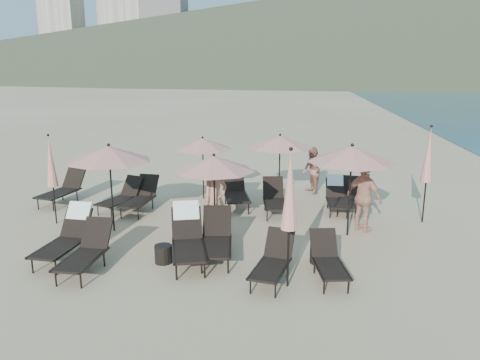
# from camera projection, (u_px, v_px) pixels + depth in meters

# --- Properties ---
(ground) EXTENTS (800.00, 800.00, 0.00)m
(ground) POSITION_uv_depth(u_px,v_px,m) (238.00, 268.00, 10.13)
(ground) COLOR #D6BA8C
(ground) RESTS_ON ground
(volcanic_headland) EXTENTS (690.00, 690.00, 55.00)m
(volcanic_headland) POSITION_uv_depth(u_px,v_px,m) (414.00, 29.00, 287.32)
(volcanic_headland) COLOR brown
(volcanic_headland) RESTS_ON ground
(hotel_skyline) EXTENTS (109.00, 82.00, 55.00)m
(hotel_skyline) POSITION_uv_depth(u_px,v_px,m) (138.00, 31.00, 276.81)
(hotel_skyline) COLOR beige
(hotel_skyline) RESTS_ON ground
(lounger_0) EXTENTS (0.79, 1.85, 1.12)m
(lounger_0) POSITION_uv_depth(u_px,v_px,m) (67.00, 235.00, 10.57)
(lounger_0) COLOR black
(lounger_0) RESTS_ON ground
(lounger_1) EXTENTS (0.70, 1.71, 0.97)m
(lounger_1) POSITION_uv_depth(u_px,v_px,m) (86.00, 251.00, 9.89)
(lounger_1) COLOR black
(lounger_1) RESTS_ON ground
(lounger_2) EXTENTS (1.17, 2.01, 1.18)m
(lounger_2) POSITION_uv_depth(u_px,v_px,m) (188.00, 236.00, 10.40)
(lounger_2) COLOR black
(lounger_2) RESTS_ON ground
(lounger_3) EXTENTS (0.89, 1.84, 1.02)m
(lounger_3) POSITION_uv_depth(u_px,v_px,m) (216.00, 238.00, 10.55)
(lounger_3) COLOR black
(lounger_3) RESTS_ON ground
(lounger_4) EXTENTS (0.91, 1.66, 0.90)m
(lounger_4) POSITION_uv_depth(u_px,v_px,m) (273.00, 260.00, 9.47)
(lounger_4) COLOR black
(lounger_4) RESTS_ON ground
(lounger_5) EXTENTS (0.81, 1.57, 0.86)m
(lounger_5) POSITION_uv_depth(u_px,v_px,m) (328.00, 260.00, 9.56)
(lounger_5) COLOR black
(lounger_5) RESTS_ON ground
(lounger_6) EXTENTS (1.03, 1.90, 1.04)m
(lounger_6) POSITION_uv_depth(u_px,v_px,m) (63.00, 188.00, 14.82)
(lounger_6) COLOR black
(lounger_6) RESTS_ON ground
(lounger_7) EXTENTS (1.11, 1.72, 0.93)m
(lounger_7) POSITION_uv_depth(u_px,v_px,m) (121.00, 196.00, 14.11)
(lounger_7) COLOR black
(lounger_7) RESTS_ON ground
(lounger_8) EXTENTS (1.12, 1.94, 1.05)m
(lounger_8) POSITION_uv_depth(u_px,v_px,m) (235.00, 191.00, 14.44)
(lounger_8) COLOR black
(lounger_8) RESTS_ON ground
(lounger_9) EXTENTS (0.84, 1.73, 0.96)m
(lounger_9) POSITION_uv_depth(u_px,v_px,m) (274.00, 198.00, 13.81)
(lounger_9) COLOR black
(lounger_9) RESTS_ON ground
(lounger_10) EXTENTS (0.61, 1.58, 0.98)m
(lounger_10) POSITION_uv_depth(u_px,v_px,m) (336.00, 195.00, 14.07)
(lounger_10) COLOR black
(lounger_10) RESTS_ON ground
(lounger_11) EXTENTS (0.93, 1.71, 0.93)m
(lounger_11) POSITION_uv_depth(u_px,v_px,m) (350.00, 196.00, 14.06)
(lounger_11) COLOR black
(lounger_11) RESTS_ON ground
(lounger_12) EXTENTS (0.80, 1.75, 0.98)m
(lounger_12) POSITION_uv_depth(u_px,v_px,m) (141.00, 196.00, 14.01)
(lounger_12) COLOR black
(lounger_12) RESTS_ON ground
(umbrella_open_0) EXTENTS (2.18, 2.18, 2.35)m
(umbrella_open_0) POSITION_uv_depth(u_px,v_px,m) (109.00, 154.00, 11.93)
(umbrella_open_0) COLOR black
(umbrella_open_0) RESTS_ON ground
(umbrella_open_1) EXTENTS (2.03, 2.03, 2.19)m
(umbrella_open_1) POSITION_uv_depth(u_px,v_px,m) (214.00, 164.00, 11.44)
(umbrella_open_1) COLOR black
(umbrella_open_1) RESTS_ON ground
(umbrella_open_2) EXTENTS (2.23, 2.23, 2.40)m
(umbrella_open_2) POSITION_uv_depth(u_px,v_px,m) (352.00, 154.00, 11.58)
(umbrella_open_2) COLOR black
(umbrella_open_2) RESTS_ON ground
(umbrella_open_3) EXTENTS (1.92, 1.92, 2.07)m
(umbrella_open_3) POSITION_uv_depth(u_px,v_px,m) (203.00, 144.00, 15.01)
(umbrella_open_3) COLOR black
(umbrella_open_3) RESTS_ON ground
(umbrella_open_4) EXTENTS (2.06, 2.06, 2.22)m
(umbrella_open_4) POSITION_uv_depth(u_px,v_px,m) (280.00, 142.00, 14.54)
(umbrella_open_4) COLOR black
(umbrella_open_4) RESTS_ON ground
(umbrella_closed_0) EXTENTS (0.33, 0.33, 2.80)m
(umbrella_closed_0) POSITION_uv_depth(u_px,v_px,m) (290.00, 191.00, 8.83)
(umbrella_closed_0) COLOR black
(umbrella_closed_0) RESTS_ON ground
(umbrella_closed_1) EXTENTS (0.32, 0.32, 2.73)m
(umbrella_closed_1) POSITION_uv_depth(u_px,v_px,m) (429.00, 155.00, 12.64)
(umbrella_closed_1) COLOR black
(umbrella_closed_1) RESTS_ON ground
(umbrella_closed_2) EXTENTS (0.29, 0.29, 2.50)m
(umbrella_closed_2) POSITION_uv_depth(u_px,v_px,m) (51.00, 162.00, 12.56)
(umbrella_closed_2) COLOR black
(umbrella_closed_2) RESTS_ON ground
(side_table_0) EXTENTS (0.39, 0.39, 0.41)m
(side_table_0) POSITION_uv_depth(u_px,v_px,m) (163.00, 254.00, 10.36)
(side_table_0) COLOR black
(side_table_0) RESTS_ON ground
(side_table_1) EXTENTS (0.37, 0.37, 0.49)m
(side_table_1) POSITION_uv_depth(u_px,v_px,m) (318.00, 252.00, 10.34)
(side_table_1) COLOR black
(side_table_1) RESTS_ON ground
(beachgoer_a) EXTENTS (0.80, 0.80, 1.88)m
(beachgoer_a) POSITION_uv_depth(u_px,v_px,m) (215.00, 199.00, 11.96)
(beachgoer_a) COLOR tan
(beachgoer_a) RESTS_ON ground
(beachgoer_b) EXTENTS (0.86, 0.95, 1.59)m
(beachgoer_b) POSITION_uv_depth(u_px,v_px,m) (312.00, 171.00, 15.87)
(beachgoer_b) COLOR #A46955
(beachgoer_b) RESTS_ON ground
(beachgoer_c) EXTENTS (1.07, 1.10, 1.85)m
(beachgoer_c) POSITION_uv_depth(u_px,v_px,m) (364.00, 197.00, 12.18)
(beachgoer_c) COLOR tan
(beachgoer_c) RESTS_ON ground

